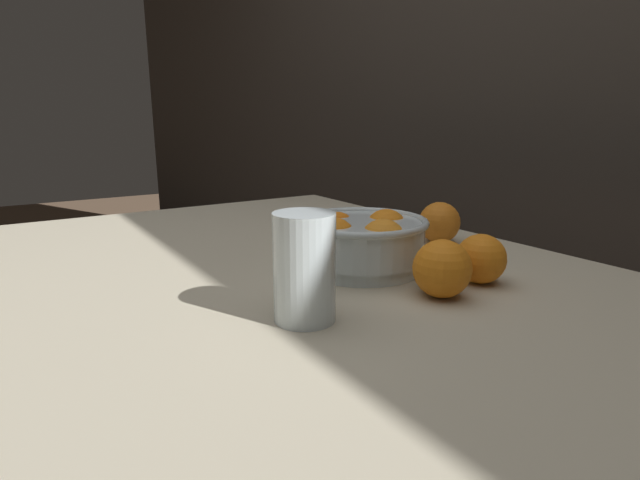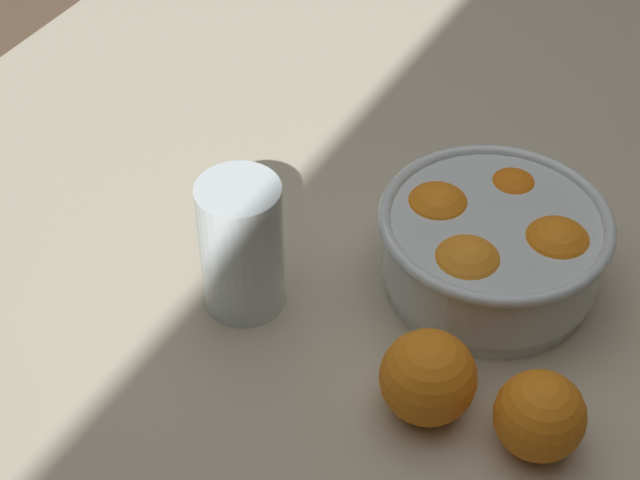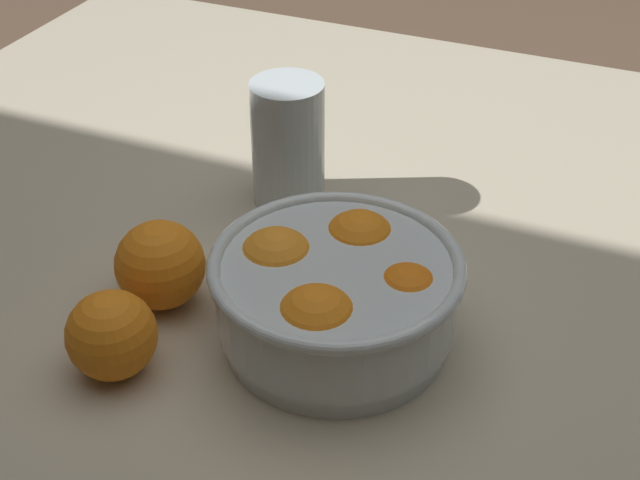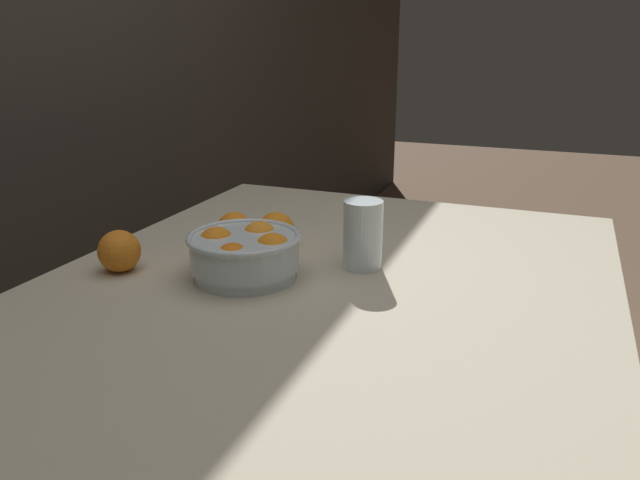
% 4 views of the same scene
% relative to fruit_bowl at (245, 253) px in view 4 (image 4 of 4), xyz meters
% --- Properties ---
extents(dining_table, '(1.45, 1.06, 0.74)m').
position_rel_fruit_bowl_xyz_m(dining_table, '(-0.03, -0.15, -0.12)').
color(dining_table, '#B7AD93').
rests_on(dining_table, ground_plane).
extents(fruit_bowl, '(0.22, 0.22, 0.10)m').
position_rel_fruit_bowl_xyz_m(fruit_bowl, '(0.00, 0.00, 0.00)').
color(fruit_bowl, silver).
rests_on(fruit_bowl, dining_table).
extents(juice_glass, '(0.08, 0.08, 0.14)m').
position_rel_fruit_bowl_xyz_m(juice_glass, '(0.13, -0.19, 0.01)').
color(juice_glass, '#F4A314').
rests_on(juice_glass, dining_table).
extents(orange_loose_near_bowl, '(0.08, 0.08, 0.08)m').
position_rel_fruit_bowl_xyz_m(orange_loose_near_bowl, '(0.16, 0.11, -0.01)').
color(orange_loose_near_bowl, orange).
rests_on(orange_loose_near_bowl, dining_table).
extents(orange_loose_front, '(0.08, 0.08, 0.08)m').
position_rel_fruit_bowl_xyz_m(orange_loose_front, '(0.17, 0.01, -0.01)').
color(orange_loose_front, orange).
rests_on(orange_loose_front, dining_table).
extents(orange_loose_aside, '(0.08, 0.08, 0.08)m').
position_rel_fruit_bowl_xyz_m(orange_loose_aside, '(-0.06, 0.25, -0.01)').
color(orange_loose_aside, orange).
rests_on(orange_loose_aside, dining_table).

